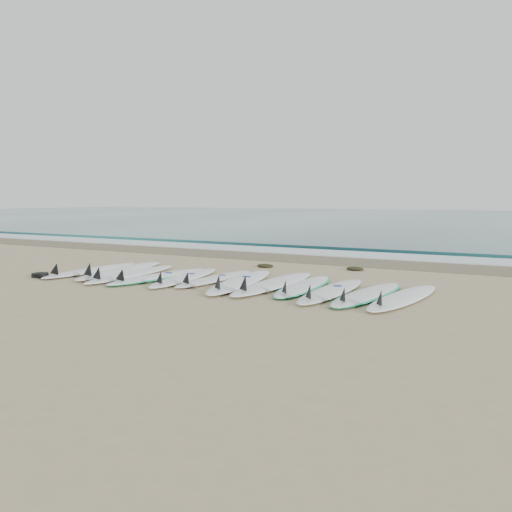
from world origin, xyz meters
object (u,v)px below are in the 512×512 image
at_px(surfboard_0, 89,270).
at_px(surfboard_6, 240,281).
at_px(leash_coil, 41,275).
at_px(surfboard_11, 402,297).

relative_size(surfboard_0, surfboard_6, 0.88).
relative_size(surfboard_6, leash_coil, 6.29).
distance_m(surfboard_0, surfboard_11, 6.38).
bearing_deg(leash_coil, surfboard_0, 66.03).
bearing_deg(surfboard_0, surfboard_11, 1.42).
relative_size(surfboard_6, surfboard_11, 1.12).
distance_m(surfboard_6, leash_coil, 4.04).
height_order(surfboard_6, leash_coil, surfboard_6).
bearing_deg(leash_coil, surfboard_11, 8.22).
bearing_deg(surfboard_6, surfboard_0, 174.51).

